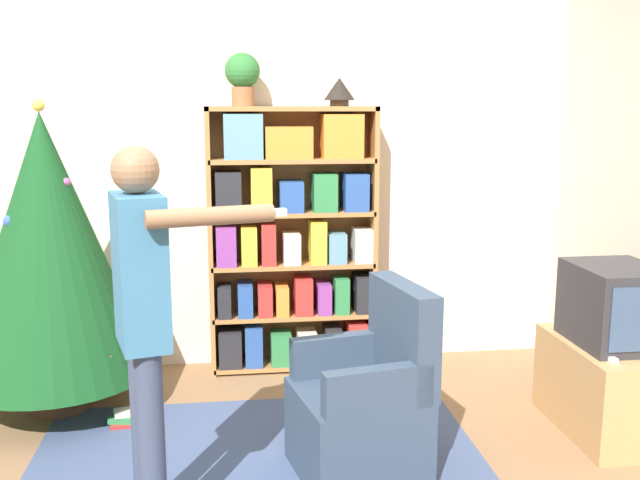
% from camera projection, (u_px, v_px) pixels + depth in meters
% --- Properties ---
extents(wall_back, '(8.00, 0.10, 2.60)m').
position_uv_depth(wall_back, '(256.00, 173.00, 4.77)').
color(wall_back, beige).
rests_on(wall_back, ground_plane).
extents(bookshelf, '(1.09, 0.26, 1.74)m').
position_uv_depth(bookshelf, '(293.00, 240.00, 4.67)').
color(bookshelf, '#A8703D').
rests_on(bookshelf, ground_plane).
extents(tv_stand, '(0.50, 0.79, 0.50)m').
position_uv_depth(tv_stand, '(609.00, 387.00, 3.85)').
color(tv_stand, tan).
rests_on(tv_stand, ground_plane).
extents(television, '(0.42, 0.52, 0.42)m').
position_uv_depth(television, '(615.00, 305.00, 3.76)').
color(television, '#28282D').
rests_on(television, tv_stand).
extents(game_remote, '(0.04, 0.12, 0.02)m').
position_uv_depth(game_remote, '(609.00, 357.00, 3.55)').
color(game_remote, white).
rests_on(game_remote, tv_stand).
extents(christmas_tree, '(1.10, 1.10, 1.78)m').
position_uv_depth(christmas_tree, '(48.00, 247.00, 4.01)').
color(christmas_tree, '#4C3323').
rests_on(christmas_tree, ground_plane).
extents(armchair, '(0.67, 0.66, 0.92)m').
position_uv_depth(armchair, '(365.00, 409.00, 3.39)').
color(armchair, '#334256').
rests_on(armchair, ground_plane).
extents(standing_person, '(0.70, 0.46, 1.59)m').
position_uv_depth(standing_person, '(144.00, 311.00, 2.81)').
color(standing_person, '#38425B').
rests_on(standing_person, ground_plane).
extents(potted_plant, '(0.22, 0.22, 0.33)m').
position_uv_depth(potted_plant, '(243.00, 75.00, 4.44)').
color(potted_plant, '#935B38').
rests_on(potted_plant, bookshelf).
extents(table_lamp, '(0.20, 0.20, 0.18)m').
position_uv_depth(table_lamp, '(339.00, 90.00, 4.54)').
color(table_lamp, '#473828').
rests_on(table_lamp, bookshelf).
extents(book_pile_near_tree, '(0.20, 0.16, 0.08)m').
position_uv_depth(book_pile_near_tree, '(127.00, 418.00, 3.96)').
color(book_pile_near_tree, '#B22D28').
rests_on(book_pile_near_tree, ground_plane).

